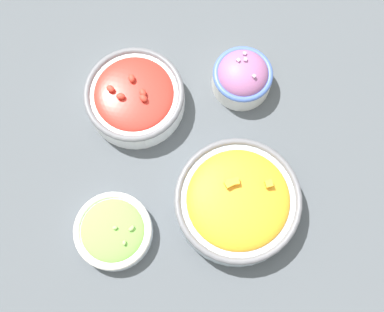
{
  "coord_description": "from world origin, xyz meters",
  "views": [
    {
      "loc": [
        -0.26,
        0.01,
        0.98
      ],
      "look_at": [
        0.0,
        0.0,
        0.03
      ],
      "focal_mm": 50.0,
      "sensor_mm": 36.0,
      "label": 1
    }
  ],
  "objects_px": {
    "bowl_squash": "(238,201)",
    "bowl_cherry_tomatoes": "(135,97)",
    "bowl_red_onion": "(242,77)",
    "bowl_lettuce": "(113,231)"
  },
  "relations": [
    {
      "from": "bowl_cherry_tomatoes",
      "to": "bowl_lettuce",
      "type": "bearing_deg",
      "value": 170.25
    },
    {
      "from": "bowl_red_onion",
      "to": "bowl_cherry_tomatoes",
      "type": "height_order",
      "value": "bowl_red_onion"
    },
    {
      "from": "bowl_red_onion",
      "to": "bowl_lettuce",
      "type": "xyz_separation_m",
      "value": [
        -0.28,
        0.25,
        -0.01
      ]
    },
    {
      "from": "bowl_red_onion",
      "to": "bowl_cherry_tomatoes",
      "type": "xyz_separation_m",
      "value": [
        -0.03,
        0.21,
        -0.0
      ]
    },
    {
      "from": "bowl_squash",
      "to": "bowl_lettuce",
      "type": "bearing_deg",
      "value": 100.57
    },
    {
      "from": "bowl_cherry_tomatoes",
      "to": "bowl_red_onion",
      "type": "bearing_deg",
      "value": -81.32
    },
    {
      "from": "bowl_squash",
      "to": "bowl_red_onion",
      "type": "distance_m",
      "value": 0.24
    },
    {
      "from": "bowl_squash",
      "to": "bowl_cherry_tomatoes",
      "type": "bearing_deg",
      "value": 40.93
    },
    {
      "from": "bowl_red_onion",
      "to": "bowl_cherry_tomatoes",
      "type": "bearing_deg",
      "value": 98.68
    },
    {
      "from": "bowl_cherry_tomatoes",
      "to": "bowl_lettuce",
      "type": "height_order",
      "value": "bowl_cherry_tomatoes"
    }
  ]
}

